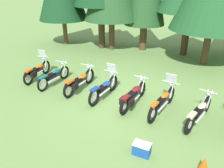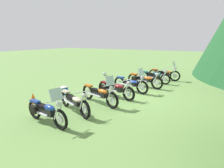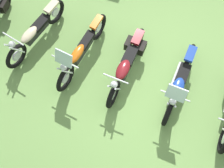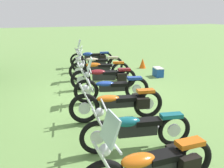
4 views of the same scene
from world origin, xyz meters
name	(u,v)px [view 1 (image 1 of 4)]	position (x,y,z in m)	size (l,w,h in m)	color
ground_plane	(118,99)	(0.00, 0.00, 0.00)	(80.00, 80.00, 0.00)	#6B934C
motorcycle_0	(37,70)	(-4.57, 0.83, 0.47)	(0.69, 2.25, 1.38)	black
motorcycle_1	(54,76)	(-3.38, 0.51, 0.45)	(0.73, 2.25, 1.00)	black
motorcycle_2	(79,81)	(-1.95, 0.29, 0.46)	(0.88, 2.38, 1.03)	black
motorcycle_3	(104,88)	(-0.62, -0.01, 0.47)	(0.78, 2.27, 1.38)	black
motorcycle_4	(133,95)	(0.72, -0.28, 0.45)	(0.87, 2.32, 1.01)	black
motorcycle_5	(163,101)	(1.91, -0.43, 0.47)	(0.97, 2.36, 1.38)	black
motorcycle_6	(199,112)	(3.23, -0.77, 0.44)	(1.06, 2.22, 1.01)	black
picnic_cooler	(142,149)	(1.59, -2.99, 0.20)	(0.56, 0.40, 0.39)	#19479E
traffic_cone	(204,165)	(3.30, -3.14, 0.24)	(0.32, 0.32, 0.48)	#EA590F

